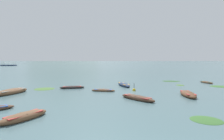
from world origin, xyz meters
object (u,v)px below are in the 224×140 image
at_px(rowboat_8, 137,98).
at_px(rowboat_4, 205,82).
at_px(rowboat_0, 23,117).
at_px(rowboat_5, 102,90).
at_px(rowboat_1, 123,85).
at_px(rowboat_2, 71,87).
at_px(ferry_0, 8,65).
at_px(rowboat_7, 11,92).
at_px(rowboat_9, 187,94).
at_px(mooring_buoy, 133,90).

bearing_deg(rowboat_8, rowboat_4, 43.74).
bearing_deg(rowboat_0, rowboat_4, 40.99).
height_order(rowboat_0, rowboat_4, rowboat_0).
bearing_deg(rowboat_5, rowboat_0, -113.31).
bearing_deg(rowboat_1, rowboat_4, 13.63).
xyz_separation_m(rowboat_4, rowboat_5, (-17.60, -8.40, -0.00)).
xyz_separation_m(rowboat_2, ferry_0, (-69.26, 105.56, 0.30)).
bearing_deg(rowboat_5, ferry_0, 124.35).
height_order(rowboat_1, rowboat_7, rowboat_7).
relative_size(rowboat_0, rowboat_5, 1.11).
distance_m(rowboat_0, rowboat_5, 12.00).
bearing_deg(rowboat_1, rowboat_0, -115.90).
distance_m(rowboat_8, rowboat_9, 6.13).
xyz_separation_m(rowboat_0, rowboat_2, (0.27, 13.37, -0.04)).
relative_size(rowboat_2, rowboat_8, 0.92).
distance_m(rowboat_5, rowboat_9, 10.04).
bearing_deg(rowboat_8, rowboat_2, 138.43).
bearing_deg(mooring_buoy, rowboat_2, 167.55).
bearing_deg(mooring_buoy, rowboat_8, -93.33).
xyz_separation_m(rowboat_5, rowboat_8, (3.70, -4.90, 0.05)).
bearing_deg(rowboat_1, mooring_buoy, -76.46).
distance_m(rowboat_5, rowboat_8, 6.14).
distance_m(rowboat_0, rowboat_9, 16.36).
bearing_deg(rowboat_9, rowboat_0, -150.98).
relative_size(rowboat_9, mooring_buoy, 3.80).
height_order(rowboat_4, rowboat_5, rowboat_4).
xyz_separation_m(rowboat_8, mooring_buoy, (0.31, 5.38, -0.07)).
bearing_deg(rowboat_2, mooring_buoy, -12.45).
height_order(rowboat_2, ferry_0, ferry_0).
relative_size(rowboat_0, rowboat_8, 0.91).
distance_m(rowboat_0, rowboat_2, 13.37).
bearing_deg(rowboat_0, mooring_buoy, 52.69).
height_order(ferry_0, mooring_buoy, ferry_0).
relative_size(rowboat_1, rowboat_9, 1.13).
bearing_deg(rowboat_8, rowboat_0, -144.08).
relative_size(rowboat_8, rowboat_9, 0.95).
bearing_deg(ferry_0, rowboat_1, -53.34).
distance_m(rowboat_1, rowboat_4, 15.06).
bearing_deg(ferry_0, rowboat_5, -55.65).
distance_m(rowboat_0, rowboat_8, 10.43).
bearing_deg(mooring_buoy, rowboat_7, -171.62).
distance_m(rowboat_1, rowboat_7, 15.21).
relative_size(rowboat_0, rowboat_4, 1.11).
relative_size(ferry_0, mooring_buoy, 9.69).
xyz_separation_m(rowboat_0, rowboat_1, (7.71, 15.87, -0.01)).
bearing_deg(rowboat_4, rowboat_5, -154.49).
distance_m(rowboat_1, rowboat_2, 7.85).
distance_m(rowboat_8, ferry_0, 136.83).
bearing_deg(rowboat_8, rowboat_7, 167.53).
xyz_separation_m(rowboat_4, rowboat_8, (-13.90, -13.30, 0.05)).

